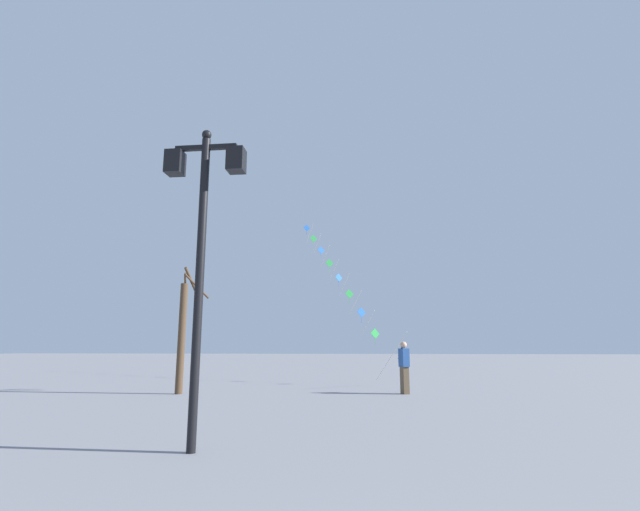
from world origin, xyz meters
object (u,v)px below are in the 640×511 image
(kite_train, at_px, (340,279))
(bare_tree, at_px, (183,332))
(kite_flyer, at_px, (404,366))
(twin_lantern_lamp_post, at_px, (202,222))

(kite_train, relative_size, bare_tree, 2.49)
(kite_flyer, xyz_separation_m, bare_tree, (-7.46, -0.77, 1.14))
(twin_lantern_lamp_post, distance_m, kite_train, 16.28)
(twin_lantern_lamp_post, height_order, kite_flyer, twin_lantern_lamp_post)
(twin_lantern_lamp_post, xyz_separation_m, bare_tree, (-3.71, 8.39, -1.50))
(kite_train, height_order, bare_tree, kite_train)
(kite_train, distance_m, kite_flyer, 8.49)
(twin_lantern_lamp_post, distance_m, kite_flyer, 10.24)
(kite_train, xyz_separation_m, kite_flyer, (2.62, -7.03, -3.98))
(twin_lantern_lamp_post, bearing_deg, kite_train, 86.00)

